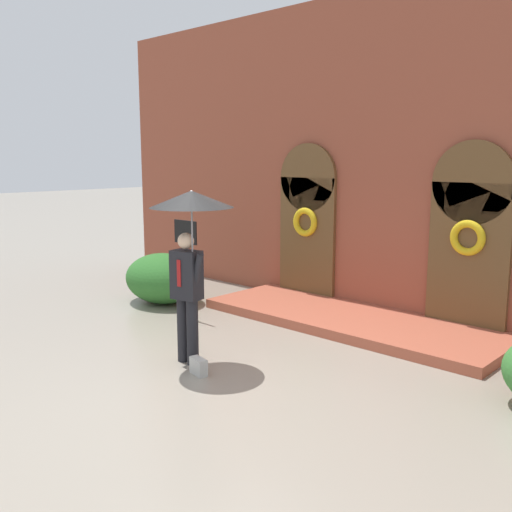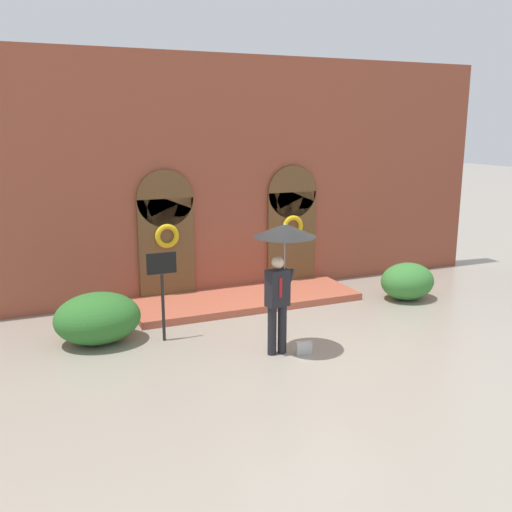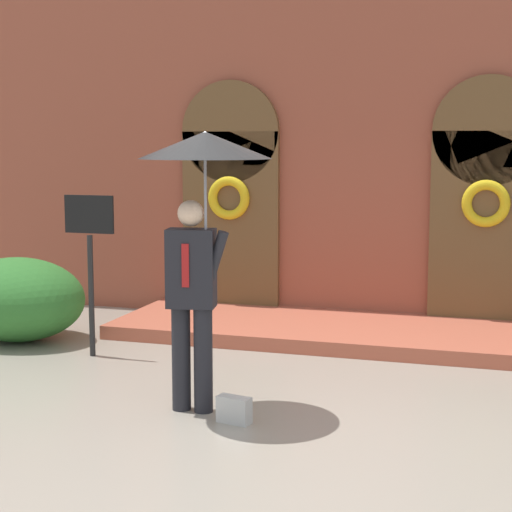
{
  "view_description": "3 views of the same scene",
  "coord_description": "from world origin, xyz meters",
  "px_view_note": "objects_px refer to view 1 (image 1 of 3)",
  "views": [
    {
      "loc": [
        5.18,
        -4.79,
        2.78
      ],
      "look_at": [
        -0.61,
        1.4,
        1.31
      ],
      "focal_mm": 40.0,
      "sensor_mm": 36.0,
      "label": 1
    },
    {
      "loc": [
        -4.72,
        -8.68,
        4.03
      ],
      "look_at": [
        -0.26,
        1.82,
        1.39
      ],
      "focal_mm": 40.0,
      "sensor_mm": 36.0,
      "label": 2
    },
    {
      "loc": [
        2.02,
        -6.54,
        2.29
      ],
      "look_at": [
        -0.47,
        1.42,
        1.16
      ],
      "focal_mm": 60.0,
      "sensor_mm": 36.0,
      "label": 3
    }
  ],
  "objects_px": {
    "person_with_umbrella": "(190,225)",
    "shrub_left": "(163,278)",
    "handbag": "(199,366)",
    "sign_post": "(186,253)"
  },
  "relations": [
    {
      "from": "shrub_left",
      "to": "person_with_umbrella",
      "type": "bearing_deg",
      "value": -31.3
    },
    {
      "from": "person_with_umbrella",
      "to": "handbag",
      "type": "relative_size",
      "value": 8.44
    },
    {
      "from": "handbag",
      "to": "sign_post",
      "type": "height_order",
      "value": "sign_post"
    },
    {
      "from": "sign_post",
      "to": "handbag",
      "type": "bearing_deg",
      "value": -36.99
    },
    {
      "from": "person_with_umbrella",
      "to": "shrub_left",
      "type": "relative_size",
      "value": 1.47
    },
    {
      "from": "handbag",
      "to": "sign_post",
      "type": "distance_m",
      "value": 2.9
    },
    {
      "from": "person_with_umbrella",
      "to": "shrub_left",
      "type": "bearing_deg",
      "value": 148.7
    },
    {
      "from": "sign_post",
      "to": "shrub_left",
      "type": "bearing_deg",
      "value": 161.65
    },
    {
      "from": "handbag",
      "to": "shrub_left",
      "type": "relative_size",
      "value": 0.17
    },
    {
      "from": "shrub_left",
      "to": "sign_post",
      "type": "bearing_deg",
      "value": -18.35
    }
  ]
}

